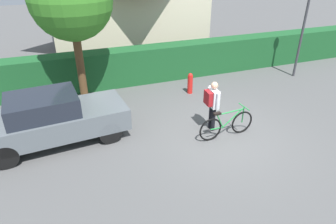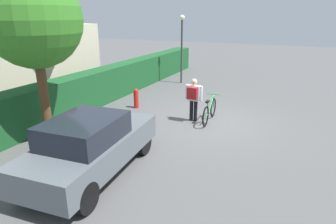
% 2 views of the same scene
% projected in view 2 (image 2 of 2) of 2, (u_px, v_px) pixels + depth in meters
% --- Properties ---
extents(ground_plane, '(60.00, 60.00, 0.00)m').
position_uv_depth(ground_plane, '(207.00, 122.00, 10.41)').
color(ground_plane, '#535353').
extents(hedge_row, '(20.26, 0.90, 1.44)m').
position_uv_depth(hedge_row, '(93.00, 89.00, 12.16)').
color(hedge_row, '#1A5227').
rests_on(hedge_row, ground).
extents(parked_car_near, '(4.05, 1.93, 1.48)m').
position_uv_depth(parked_car_near, '(91.00, 145.00, 6.82)').
color(parked_car_near, slate).
rests_on(parked_car_near, ground).
extents(bicycle, '(1.79, 0.50, 0.89)m').
position_uv_depth(bicycle, '(210.00, 111.00, 10.40)').
color(bicycle, black).
rests_on(bicycle, ground).
extents(person_rider, '(0.35, 0.64, 1.55)m').
position_uv_depth(person_rider, '(194.00, 96.00, 10.25)').
color(person_rider, black).
rests_on(person_rider, ground).
extents(street_lamp, '(0.28, 0.28, 3.66)m').
position_uv_depth(street_lamp, '(182.00, 39.00, 15.64)').
color(street_lamp, '#38383D').
rests_on(street_lamp, ground).
extents(tree_kerbside, '(2.66, 2.66, 4.87)m').
position_uv_depth(tree_kerbside, '(33.00, 21.00, 7.89)').
color(tree_kerbside, brown).
rests_on(tree_kerbside, ground).
extents(fire_hydrant, '(0.20, 0.20, 0.81)m').
position_uv_depth(fire_hydrant, '(136.00, 98.00, 11.91)').
color(fire_hydrant, red).
rests_on(fire_hydrant, ground).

